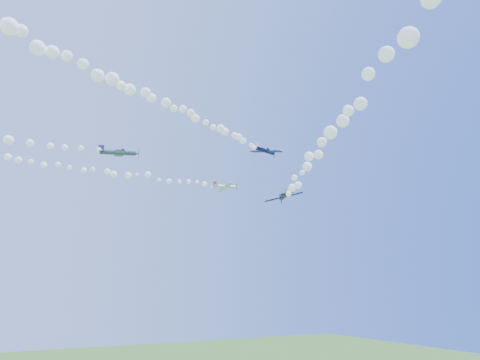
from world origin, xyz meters
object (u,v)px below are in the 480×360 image
plane_white (226,187)px  plane_black (284,196)px  plane_navy (266,151)px  plane_grey (119,153)px

plane_white → plane_black: 30.23m
plane_white → plane_navy: size_ratio=0.90×
plane_white → plane_grey: bearing=-144.0°
plane_navy → plane_black: 21.06m
plane_grey → plane_white: bearing=45.3°
plane_black → plane_navy: bearing=2.7°
plane_black → plane_grey: bearing=99.1°
plane_grey → plane_black: (26.47, -7.08, -5.73)m
plane_white → plane_black: (-2.90, -28.79, -8.77)m
plane_navy → plane_black: size_ratio=1.17×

